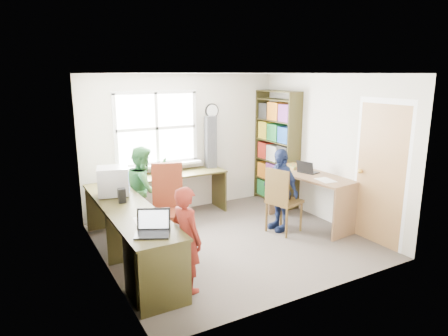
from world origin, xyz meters
name	(u,v)px	position (x,y,z in m)	size (l,w,h in m)	color
room	(230,159)	(0.01, 0.10, 1.22)	(3.64, 3.44, 2.44)	#413A33
l_desk	(153,236)	(-1.31, -0.28, 0.46)	(2.38, 2.95, 0.75)	#342F15
right_desk	(312,188)	(1.48, -0.01, 0.60)	(0.82, 1.49, 0.82)	brown
bookshelf	(277,151)	(1.65, 1.19, 1.00)	(0.30, 1.02, 2.10)	#342F15
swivel_chair	(168,212)	(-0.87, 0.30, 0.51)	(0.70, 0.70, 1.18)	black
wooden_chair	(281,198)	(0.81, -0.09, 0.56)	(0.55, 0.55, 1.02)	#513B1B
crt_monitor	(113,181)	(-1.52, 0.66, 0.95)	(0.48, 0.45, 0.40)	#99999D
laptop_left	(153,228)	(-1.50, -0.90, 0.81)	(0.45, 0.43, 0.25)	black
laptop_right	(307,170)	(1.48, 0.13, 0.87)	(0.33, 0.36, 0.21)	black
speaker_a	(122,196)	(-1.51, 0.29, 0.85)	(0.10, 0.10, 0.19)	black
speaker_b	(111,186)	(-1.51, 0.84, 0.83)	(0.09, 0.09, 0.16)	black
cd_tower	(211,142)	(0.44, 1.53, 1.21)	(0.20, 0.18, 0.92)	black
game_box	(292,166)	(1.50, 0.55, 0.85)	(0.37, 0.37, 0.06)	red
paper_a	(143,220)	(-1.48, -0.48, 0.75)	(0.23, 0.30, 0.00)	silver
paper_b	(326,180)	(1.43, -0.37, 0.82)	(0.26, 0.34, 0.00)	silver
potted_plant	(163,166)	(-0.49, 1.49, 0.89)	(0.15, 0.12, 0.28)	#2C6F34
person_red	(187,239)	(-1.13, -0.91, 0.61)	(0.44, 0.29, 1.21)	maroon
person_green	(144,190)	(-0.99, 1.00, 0.67)	(0.65, 0.51, 1.34)	#2A6B32
person_navy	(280,190)	(0.88, 0.04, 0.65)	(0.76, 0.31, 1.29)	#151F42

